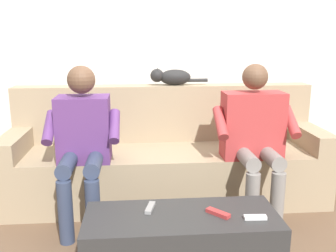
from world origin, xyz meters
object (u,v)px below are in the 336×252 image
object	(u,v)px
person_right_seated	(83,136)
remote_gray	(150,208)
couch	(166,159)
remote_white	(255,217)
person_left_seated	(255,132)
cat_on_backrest	(171,77)
coffee_table	(181,244)
remote_red	(218,213)

from	to	relation	value
person_right_seated	remote_gray	xyz separation A→B (m)	(-0.46, 0.64, -0.27)
couch	remote_white	world-z (taller)	couch
person_left_seated	person_right_seated	bearing A→B (deg)	-0.29
remote_white	cat_on_backrest	bearing A→B (deg)	-73.84
coffee_table	person_left_seated	bearing A→B (deg)	-131.39
couch	remote_white	distance (m)	1.25
couch	remote_gray	world-z (taller)	couch
remote_white	person_left_seated	bearing A→B (deg)	-103.46
person_left_seated	remote_white	world-z (taller)	person_left_seated
coffee_table	remote_gray	distance (m)	0.27
person_left_seated	remote_gray	bearing A→B (deg)	38.04
person_right_seated	remote_red	xyz separation A→B (m)	(-0.84, 0.74, -0.27)
person_left_seated	remote_red	size ratio (longest dim) A/B	7.95
couch	remote_red	bearing A→B (deg)	100.30
person_left_seated	remote_white	xyz separation A→B (m)	(0.23, 0.80, -0.27)
person_left_seated	person_right_seated	size ratio (longest dim) A/B	1.00
person_left_seated	remote_gray	world-z (taller)	person_left_seated
person_right_seated	coffee_table	bearing A→B (deg)	131.14
cat_on_backrest	remote_white	size ratio (longest dim) A/B	4.07
couch	person_right_seated	bearing A→B (deg)	31.18
coffee_table	person_left_seated	world-z (taller)	person_left_seated
couch	person_right_seated	world-z (taller)	person_right_seated
person_left_seated	remote_red	world-z (taller)	person_left_seated
couch	person_left_seated	world-z (taller)	person_left_seated
person_left_seated	remote_white	size ratio (longest dim) A/B	9.31
cat_on_backrest	remote_red	world-z (taller)	cat_on_backrest
person_left_seated	remote_red	distance (m)	0.89
remote_white	remote_red	bearing A→B (deg)	-15.67
person_right_seated	remote_red	world-z (taller)	person_right_seated
cat_on_backrest	remote_red	xyz separation A→B (m)	(-0.14, 1.35, -0.62)
couch	person_left_seated	distance (m)	0.81
couch	person_right_seated	size ratio (longest dim) A/B	2.26
coffee_table	remote_red	xyz separation A→B (m)	(-0.20, 0.02, 0.19)
coffee_table	cat_on_backrest	world-z (taller)	cat_on_backrest
coffee_table	cat_on_backrest	size ratio (longest dim) A/B	2.19
remote_white	remote_red	size ratio (longest dim) A/B	0.85
cat_on_backrest	remote_gray	xyz separation A→B (m)	(0.24, 1.24, -0.62)
cat_on_backrest	remote_red	distance (m)	1.49
couch	remote_white	size ratio (longest dim) A/B	20.90
coffee_table	person_right_seated	bearing A→B (deg)	-48.86
cat_on_backrest	coffee_table	bearing A→B (deg)	87.20
cat_on_backrest	remote_white	world-z (taller)	cat_on_backrest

